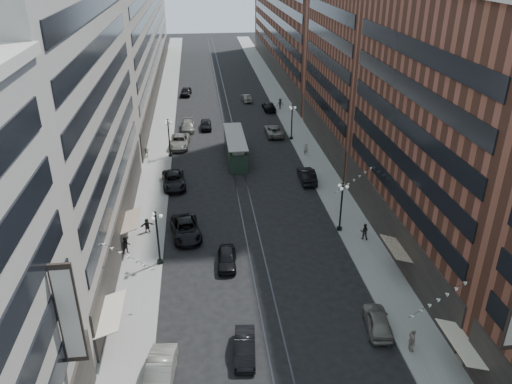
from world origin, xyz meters
name	(u,v)px	position (x,y,z in m)	size (l,w,h in m)	color
ground	(232,142)	(0.00, 60.00, 0.00)	(220.00, 220.00, 0.00)	black
sidewalk_west	(163,124)	(-11.00, 70.00, 0.07)	(4.00, 180.00, 0.15)	gray
sidewalk_east	(291,119)	(11.00, 70.00, 0.07)	(4.00, 180.00, 0.15)	gray
rail_west	(224,122)	(-0.70, 70.00, 0.01)	(0.12, 180.00, 0.02)	#2D2D33
rail_east	(232,122)	(0.70, 70.00, 0.01)	(0.12, 180.00, 0.02)	#2D2D33
building_west_mid	(62,108)	(-17.00, 33.00, 14.00)	(8.00, 36.00, 28.00)	#9E978C
building_west_far	(134,24)	(-17.00, 96.00, 13.00)	(8.00, 90.00, 26.00)	#9E978C
building_east_mid	(446,133)	(17.00, 28.00, 12.00)	(8.00, 30.00, 24.00)	brown
building_east_far	(291,21)	(17.00, 105.00, 12.00)	(8.00, 72.00, 24.00)	brown
lamppost_sw_far	(158,236)	(-9.20, 28.00, 3.10)	(1.03, 1.14, 5.52)	black
lamppost_sw_mid	(169,137)	(-9.20, 55.00, 3.10)	(1.03, 1.14, 5.52)	black
lamppost_se_far	(341,205)	(9.20, 32.00, 3.10)	(1.03, 1.14, 5.52)	black
lamppost_se_mid	(292,121)	(9.20, 60.00, 3.10)	(1.03, 1.14, 5.52)	black
streetcar	(235,148)	(0.00, 53.68, 1.51)	(2.61, 11.79, 3.26)	#1F3124
car_1	(160,374)	(-8.40, 13.52, 0.85)	(1.79, 5.14, 1.69)	gray
car_2	(186,229)	(-6.80, 32.88, 0.83)	(2.76, 5.98, 1.66)	black
car_4	(378,321)	(8.13, 17.03, 0.77)	(1.82, 4.52, 1.54)	slate
car_5	(245,347)	(-2.41, 15.46, 0.71)	(1.49, 4.28, 1.41)	black
pedestrian_2	(126,246)	(-12.50, 30.04, 1.02)	(0.85, 0.46, 1.74)	black
pedestrian_4	(412,340)	(9.74, 14.31, 1.10)	(1.12, 0.51, 1.91)	#A59888
car_7	(174,180)	(-8.40, 45.13, 0.82)	(2.73, 5.91, 1.64)	black
car_8	(188,126)	(-6.80, 66.48, 0.75)	(2.11, 5.19, 1.50)	#67655C
car_9	(186,91)	(-7.24, 88.09, 0.83)	(1.96, 4.86, 1.66)	black
car_10	(307,175)	(8.40, 44.61, 0.85)	(1.80, 5.15, 1.70)	black
car_11	(274,130)	(6.80, 62.40, 0.80)	(2.65, 5.74, 1.59)	slate
car_12	(269,106)	(7.96, 76.00, 0.74)	(2.07, 5.10, 1.48)	black
car_13	(206,124)	(-3.82, 66.81, 0.75)	(1.78, 4.42, 1.51)	black
car_14	(246,98)	(4.41, 82.30, 0.69)	(1.46, 4.20, 1.38)	#615F56
pedestrian_5	(147,225)	(-10.81, 33.95, 0.92)	(1.43, 0.41, 1.54)	black
pedestrian_6	(146,152)	(-12.50, 55.00, 0.99)	(0.98, 0.45, 1.67)	#A99D8C
pedestrian_7	(364,231)	(11.18, 29.95, 1.02)	(0.84, 0.46, 1.73)	black
pedestrian_8	(306,149)	(10.00, 53.12, 1.07)	(0.67, 0.44, 1.83)	#9D9782
pedestrian_9	(280,104)	(10.05, 76.07, 1.12)	(1.25, 0.52, 1.94)	black
car_extra_0	(227,259)	(-2.96, 27.10, 0.74)	(1.74, 4.32, 1.47)	black
car_extra_1	(179,142)	(-7.97, 58.94, 0.84)	(2.79, 6.06, 1.68)	slate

